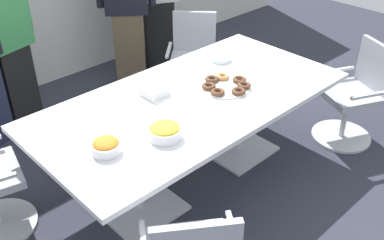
{
  "coord_description": "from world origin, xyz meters",
  "views": [
    {
      "loc": [
        -2.0,
        -2.1,
        2.39
      ],
      "look_at": [
        0.0,
        0.0,
        0.55
      ],
      "focal_mm": 42.02,
      "sensor_mm": 36.0,
      "label": 1
    }
  ],
  "objects_px": {
    "napkin_pile": "(155,91)",
    "donut_platter": "(226,85)",
    "person_standing_2": "(127,5)",
    "plate_stack": "(220,59)",
    "office_chair_2": "(354,99)",
    "office_chair_3": "(193,64)",
    "person_standing_1": "(6,41)",
    "snack_bowl_chips_orange": "(106,146)",
    "snack_bowl_chips_yellow": "(165,131)",
    "conference_table": "(192,112)"
  },
  "relations": [
    {
      "from": "office_chair_2",
      "to": "plate_stack",
      "type": "xyz_separation_m",
      "value": [
        -0.83,
        0.87,
        0.36
      ]
    },
    {
      "from": "plate_stack",
      "to": "napkin_pile",
      "type": "bearing_deg",
      "value": -174.27
    },
    {
      "from": "person_standing_2",
      "to": "plate_stack",
      "type": "bearing_deg",
      "value": 126.75
    },
    {
      "from": "conference_table",
      "to": "donut_platter",
      "type": "distance_m",
      "value": 0.34
    },
    {
      "from": "napkin_pile",
      "to": "donut_platter",
      "type": "bearing_deg",
      "value": -31.06
    },
    {
      "from": "plate_stack",
      "to": "napkin_pile",
      "type": "relative_size",
      "value": 1.05
    },
    {
      "from": "person_standing_2",
      "to": "office_chair_2",
      "type": "bearing_deg",
      "value": 147.65
    },
    {
      "from": "office_chair_3",
      "to": "conference_table",
      "type": "bearing_deg",
      "value": 93.15
    },
    {
      "from": "person_standing_2",
      "to": "donut_platter",
      "type": "bearing_deg",
      "value": 116.31
    },
    {
      "from": "office_chair_2",
      "to": "office_chair_3",
      "type": "distance_m",
      "value": 1.6
    },
    {
      "from": "person_standing_2",
      "to": "plate_stack",
      "type": "distance_m",
      "value": 1.37
    },
    {
      "from": "conference_table",
      "to": "napkin_pile",
      "type": "bearing_deg",
      "value": 129.73
    },
    {
      "from": "donut_platter",
      "to": "conference_table",
      "type": "bearing_deg",
      "value": 166.7
    },
    {
      "from": "office_chair_3",
      "to": "snack_bowl_chips_orange",
      "type": "xyz_separation_m",
      "value": [
        -1.76,
        -1.06,
        0.39
      ]
    },
    {
      "from": "conference_table",
      "to": "snack_bowl_chips_yellow",
      "type": "xyz_separation_m",
      "value": [
        -0.49,
        -0.26,
        0.18
      ]
    },
    {
      "from": "napkin_pile",
      "to": "person_standing_1",
      "type": "bearing_deg",
      "value": 106.62
    },
    {
      "from": "donut_platter",
      "to": "snack_bowl_chips_orange",
      "type": "bearing_deg",
      "value": -176.78
    },
    {
      "from": "person_standing_1",
      "to": "person_standing_2",
      "type": "height_order",
      "value": "person_standing_2"
    },
    {
      "from": "office_chair_2",
      "to": "donut_platter",
      "type": "xyz_separation_m",
      "value": [
        -1.16,
        0.5,
        0.36
      ]
    },
    {
      "from": "office_chair_2",
      "to": "office_chair_3",
      "type": "relative_size",
      "value": 1.0
    },
    {
      "from": "snack_bowl_chips_orange",
      "to": "office_chair_3",
      "type": "bearing_deg",
      "value": 31.2
    },
    {
      "from": "conference_table",
      "to": "plate_stack",
      "type": "distance_m",
      "value": 0.7
    },
    {
      "from": "conference_table",
      "to": "plate_stack",
      "type": "relative_size",
      "value": 13.12
    },
    {
      "from": "snack_bowl_chips_orange",
      "to": "donut_platter",
      "type": "relative_size",
      "value": 0.48
    },
    {
      "from": "office_chair_3",
      "to": "person_standing_2",
      "type": "distance_m",
      "value": 0.93
    },
    {
      "from": "donut_platter",
      "to": "plate_stack",
      "type": "bearing_deg",
      "value": 48.28
    },
    {
      "from": "conference_table",
      "to": "person_standing_2",
      "type": "xyz_separation_m",
      "value": [
        0.65,
        1.66,
        0.29
      ]
    },
    {
      "from": "donut_platter",
      "to": "napkin_pile",
      "type": "relative_size",
      "value": 2.2
    },
    {
      "from": "office_chair_2",
      "to": "snack_bowl_chips_orange",
      "type": "relative_size",
      "value": 4.93
    },
    {
      "from": "person_standing_1",
      "to": "donut_platter",
      "type": "bearing_deg",
      "value": 102.35
    },
    {
      "from": "snack_bowl_chips_yellow",
      "to": "napkin_pile",
      "type": "height_order",
      "value": "snack_bowl_chips_yellow"
    },
    {
      "from": "person_standing_1",
      "to": "person_standing_2",
      "type": "bearing_deg",
      "value": 162.29
    },
    {
      "from": "snack_bowl_chips_yellow",
      "to": "plate_stack",
      "type": "xyz_separation_m",
      "value": [
        1.11,
        0.56,
        -0.03
      ]
    },
    {
      "from": "person_standing_1",
      "to": "donut_platter",
      "type": "distance_m",
      "value": 2.02
    },
    {
      "from": "conference_table",
      "to": "snack_bowl_chips_orange",
      "type": "bearing_deg",
      "value": -171.04
    },
    {
      "from": "conference_table",
      "to": "person_standing_2",
      "type": "distance_m",
      "value": 1.8
    },
    {
      "from": "snack_bowl_chips_orange",
      "to": "person_standing_1",
      "type": "bearing_deg",
      "value": 83.16
    },
    {
      "from": "napkin_pile",
      "to": "office_chair_2",
      "type": "bearing_deg",
      "value": -25.82
    },
    {
      "from": "office_chair_3",
      "to": "plate_stack",
      "type": "xyz_separation_m",
      "value": [
        -0.28,
        -0.63,
        0.36
      ]
    },
    {
      "from": "snack_bowl_chips_orange",
      "to": "plate_stack",
      "type": "distance_m",
      "value": 1.53
    },
    {
      "from": "office_chair_3",
      "to": "person_standing_1",
      "type": "bearing_deg",
      "value": 20.11
    },
    {
      "from": "snack_bowl_chips_orange",
      "to": "snack_bowl_chips_yellow",
      "type": "height_order",
      "value": "snack_bowl_chips_yellow"
    },
    {
      "from": "person_standing_1",
      "to": "napkin_pile",
      "type": "distance_m",
      "value": 1.57
    },
    {
      "from": "snack_bowl_chips_orange",
      "to": "donut_platter",
      "type": "distance_m",
      "value": 1.15
    },
    {
      "from": "office_chair_2",
      "to": "snack_bowl_chips_yellow",
      "type": "distance_m",
      "value": 2.0
    },
    {
      "from": "snack_bowl_chips_orange",
      "to": "donut_platter",
      "type": "height_order",
      "value": "snack_bowl_chips_orange"
    },
    {
      "from": "office_chair_2",
      "to": "person_standing_2",
      "type": "bearing_deg",
      "value": 45.13
    },
    {
      "from": "office_chair_2",
      "to": "snack_bowl_chips_orange",
      "type": "distance_m",
      "value": 2.38
    },
    {
      "from": "person_standing_1",
      "to": "napkin_pile",
      "type": "bearing_deg",
      "value": 91.69
    },
    {
      "from": "conference_table",
      "to": "donut_platter",
      "type": "height_order",
      "value": "donut_platter"
    }
  ]
}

